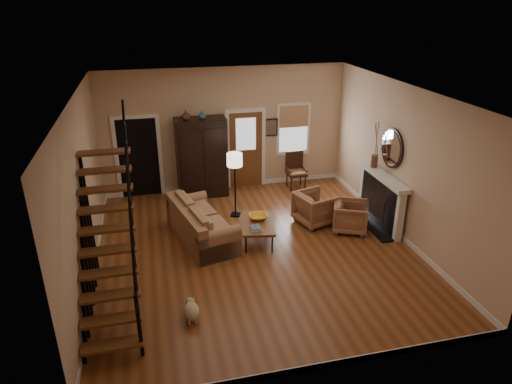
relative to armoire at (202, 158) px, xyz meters
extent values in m
plane|color=brown|center=(0.70, -3.15, -1.05)|extent=(7.00, 7.00, 0.00)
plane|color=white|center=(0.70, -3.15, 2.25)|extent=(7.00, 7.00, 0.00)
cube|color=#D2AD86|center=(0.70, 0.35, 0.60)|extent=(6.50, 0.04, 3.30)
cube|color=#D2AD86|center=(-2.55, -3.15, 0.60)|extent=(0.04, 7.00, 3.30)
cube|color=#D2AD86|center=(3.95, -3.15, 0.60)|extent=(0.04, 7.00, 3.30)
cube|color=black|center=(-1.60, 0.50, 0.00)|extent=(1.00, 0.36, 2.10)
cube|color=brown|center=(1.25, 0.33, 0.00)|extent=(0.90, 0.06, 2.10)
cube|color=silver|center=(2.60, 0.32, 0.50)|extent=(0.96, 0.06, 1.46)
cube|color=black|center=(3.83, -2.65, -0.48)|extent=(0.24, 1.60, 1.15)
cube|color=white|center=(3.77, -2.65, 0.15)|extent=(0.30, 1.95, 0.10)
cylinder|color=silver|center=(3.90, -2.65, 0.80)|extent=(0.05, 0.90, 0.90)
imported|color=#4C2619|center=(-0.35, -0.10, 1.17)|extent=(0.24, 0.24, 0.25)
imported|color=#334C60|center=(0.05, -0.10, 1.16)|extent=(0.20, 0.20, 0.21)
imported|color=orange|center=(0.88, -2.63, -0.55)|extent=(0.40, 0.40, 0.10)
imported|color=brown|center=(2.99, -2.81, -0.70)|extent=(1.00, 0.98, 0.69)
imported|color=brown|center=(2.35, -2.27, -0.67)|extent=(1.04, 1.02, 0.77)
camera|label=1|loc=(-1.25, -11.30, 3.93)|focal=32.00mm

